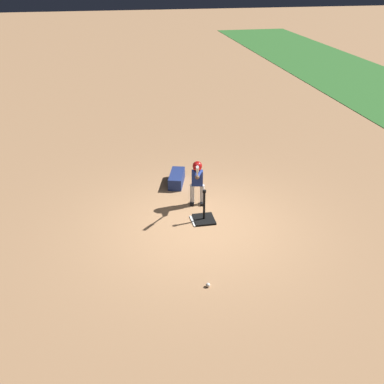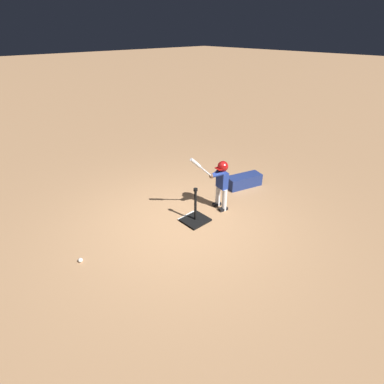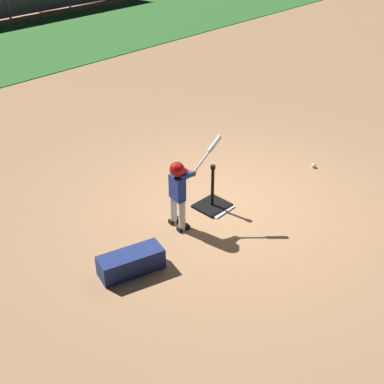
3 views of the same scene
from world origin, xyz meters
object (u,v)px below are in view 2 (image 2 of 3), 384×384
batting_tee (195,217)px  batter_child (221,179)px  equipment_bag (244,181)px  baseball (80,260)px

batting_tee → batter_child: (-0.70, -0.01, 0.58)m
equipment_bag → batting_tee: bearing=25.2°
batting_tee → equipment_bag: bearing=-171.0°
batting_tee → batter_child: batter_child is taller
baseball → equipment_bag: bearing=178.5°
batting_tee → baseball: bearing=-10.4°
batting_tee → baseball: batting_tee is taller
baseball → equipment_bag: size_ratio=0.09×
batter_child → baseball: size_ratio=17.15×
batting_tee → equipment_bag: (-1.84, -0.29, 0.05)m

